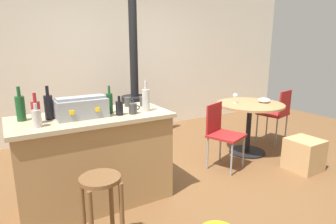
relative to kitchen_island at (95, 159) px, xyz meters
name	(u,v)px	position (x,y,z in m)	size (l,w,h in m)	color
ground_plane	(183,177)	(1.08, 0.00, -0.46)	(8.80, 8.80, 0.00)	brown
back_wall	(114,58)	(1.08, 2.26, 0.89)	(8.00, 0.10, 2.70)	silver
kitchen_island	(95,159)	(0.00, 0.00, 0.00)	(1.52, 0.71, 0.92)	#A37A4C
wooden_stool	(101,201)	(-0.19, -0.81, 0.00)	(0.30, 0.30, 0.66)	brown
dining_table	(249,115)	(2.36, 0.19, 0.11)	(0.96, 0.96, 0.76)	black
folding_chair_near	(277,112)	(3.09, 0.29, 0.06)	(0.48, 0.48, 0.88)	maroon
folding_chair_far	(222,131)	(1.68, 0.01, 0.03)	(0.52, 0.52, 0.85)	maroon
wood_stove	(135,108)	(1.16, 1.58, 0.09)	(0.44, 0.45, 2.25)	black
toolbox	(82,108)	(-0.10, -0.05, 0.56)	(0.46, 0.24, 0.20)	gray
bottle_0	(146,100)	(0.54, -0.11, 0.58)	(0.08, 0.08, 0.31)	#B7B2AD
bottle_1	(36,112)	(-0.49, -0.04, 0.56)	(0.07, 0.07, 0.27)	maroon
bottle_2	(37,118)	(-0.51, -0.17, 0.54)	(0.08, 0.08, 0.20)	#B7B2AD
bottle_3	(110,103)	(0.19, 0.00, 0.57)	(0.06, 0.06, 0.28)	#194C23
bottle_4	(49,107)	(-0.38, 0.05, 0.58)	(0.08, 0.08, 0.31)	black
bottle_5	(20,108)	(-0.60, 0.12, 0.58)	(0.08, 0.08, 0.31)	#194C23
bottle_6	(119,108)	(0.24, -0.13, 0.53)	(0.07, 0.07, 0.19)	black
cup_0	(133,109)	(0.37, -0.15, 0.51)	(0.12, 0.08, 0.10)	#383838
cup_1	(143,101)	(0.62, 0.13, 0.51)	(0.11, 0.08, 0.10)	#383838
cup_2	(104,106)	(0.19, 0.17, 0.50)	(0.11, 0.08, 0.09)	#4C7099
cup_3	(128,102)	(0.47, 0.20, 0.51)	(0.11, 0.07, 0.10)	#383838
wine_glass	(235,96)	(2.19, 0.33, 0.40)	(0.07, 0.07, 0.14)	silver
serving_bowl	(264,100)	(2.58, 0.14, 0.33)	(0.18, 0.18, 0.07)	white
cardboard_box	(304,154)	(2.55, -0.61, -0.26)	(0.39, 0.39, 0.41)	tan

